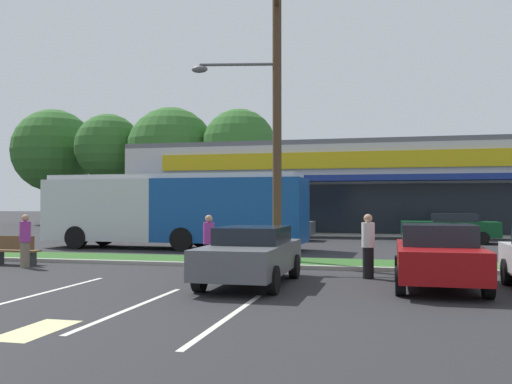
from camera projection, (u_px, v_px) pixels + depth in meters
The scene contains 21 objects.
grass_median at pixel (157, 259), 19.73m from camera, with size 56.00×2.20×0.12m, color #2D5B23.
curb_lip at pixel (142, 263), 18.54m from camera, with size 56.00×0.24×0.12m, color #99968C.
parking_stripe_2 at pixel (49, 292), 12.89m from camera, with size 0.12×4.80×0.01m, color silver.
parking_stripe_3 at pixel (133, 307), 10.92m from camera, with size 0.12×4.80×0.01m, color silver.
parking_stripe_4 at pixel (229, 317), 10.01m from camera, with size 0.12×4.80×0.01m, color silver.
lot_arrow at pixel (37, 330), 8.99m from camera, with size 0.70×1.60×0.01m, color beige.
storefront_building at pixel (339, 190), 39.94m from camera, with size 27.12×12.86×5.91m.
tree_far_left at pixel (54, 151), 55.63m from camera, with size 8.02×8.02×11.15m.
tree_left at pixel (108, 147), 51.64m from camera, with size 5.99×5.99×10.09m.
tree_mid_left at pixel (171, 152), 50.37m from camera, with size 7.83×7.83×10.46m.
tree_mid at pixel (239, 146), 48.38m from camera, with size 6.30×6.30×10.00m.
utility_pole at pixel (272, 115), 19.04m from camera, with size 3.13×2.38×9.24m.
city_bus at pixel (174, 209), 25.07m from camera, with size 11.76×2.90×3.25m.
bus_stop_bench at pixel (14, 249), 18.49m from camera, with size 1.60×0.45×0.95m.
car_0 at pixel (450, 228), 28.59m from camera, with size 4.68×1.94×1.49m.
car_1 at pixel (269, 226), 30.83m from camera, with size 4.69×2.02×1.52m.
car_2 at pixel (438, 255), 13.45m from camera, with size 2.00×4.18×1.50m.
car_4 at pixel (251, 254), 14.07m from camera, with size 1.91×4.54×1.41m.
pedestrian_near_bench at pixel (368, 246), 15.15m from camera, with size 0.35×0.35×1.71m.
pedestrian_by_pole at pixel (25, 241), 17.71m from camera, with size 0.33×0.33×1.65m.
pedestrian_mid at pixel (209, 243), 16.81m from camera, with size 0.33×0.33×1.66m.
Camera 1 is at (7.92, -4.44, 2.00)m, focal length 40.06 mm.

